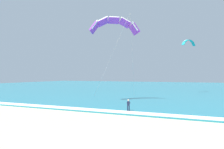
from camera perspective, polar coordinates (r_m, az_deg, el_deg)
name	(u,v)px	position (r m, az deg, el deg)	size (l,w,h in m)	color
sea	(190,88)	(85.11, 19.76, -3.33)	(200.00, 120.00, 0.20)	teal
surf_foam	(155,114)	(26.81, 11.22, -10.20)	(200.00, 1.85, 0.04)	white
surfboard	(128,112)	(29.18, 4.32, -9.76)	(0.85, 1.47, 0.09)	white
kitesurfer	(128,105)	(29.06, 4.32, -7.97)	(0.63, 0.62, 1.69)	#191E38
kite_primary	(114,24)	(40.30, 0.56, 13.04)	(9.53, 11.12, 14.26)	purple
kite_distant	(189,42)	(60.64, 19.44, 8.05)	(3.25, 4.09, 1.57)	teal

